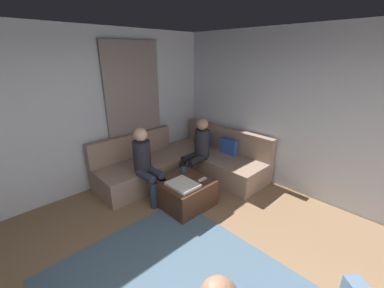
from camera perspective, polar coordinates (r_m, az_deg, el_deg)
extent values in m
cube|color=silver|center=(4.23, 29.46, 5.08)|extent=(6.00, 0.12, 2.70)
cube|color=silver|center=(4.31, -29.06, 5.38)|extent=(0.12, 6.00, 2.70)
cube|color=gray|center=(4.72, -13.28, 7.29)|extent=(0.06, 1.10, 2.50)
cube|color=#9E7F6B|center=(4.96, 5.27, -4.33)|extent=(2.10, 0.85, 0.42)
cube|color=#9E7F6B|center=(5.06, 8.08, 1.35)|extent=(2.10, 0.14, 0.45)
cube|color=#9E7F6B|center=(4.64, -11.23, -6.51)|extent=(0.85, 1.70, 0.42)
cube|color=#9E7F6B|center=(4.75, -13.94, -0.34)|extent=(0.14, 1.70, 0.45)
cube|color=#3359B2|center=(5.27, 2.55, 1.13)|extent=(0.36, 0.12, 0.36)
cube|color=#3359B2|center=(4.84, 8.55, -0.86)|extent=(0.36, 0.12, 0.36)
cube|color=#4C2D1E|center=(3.94, -1.80, -11.24)|extent=(0.76, 0.76, 0.42)
cube|color=white|center=(3.69, -2.18, -9.47)|extent=(0.44, 0.36, 0.04)
cylinder|color=#334C72|center=(4.07, -2.04, -6.05)|extent=(0.08, 0.08, 0.10)
cube|color=white|center=(3.85, 2.44, -8.25)|extent=(0.05, 0.15, 0.02)
cylinder|color=black|center=(4.40, -0.55, -7.63)|extent=(0.12, 0.12, 0.42)
cylinder|color=black|center=(4.52, -2.13, -6.85)|extent=(0.12, 0.12, 0.42)
cylinder|color=black|center=(4.41, 1.33, -3.68)|extent=(0.12, 0.40, 0.12)
cylinder|color=black|center=(4.52, -0.29, -3.01)|extent=(0.12, 0.40, 0.12)
cylinder|color=#26262D|center=(4.50, 2.34, 0.28)|extent=(0.28, 0.28, 0.50)
sphere|color=tan|center=(4.39, 2.41, 4.70)|extent=(0.22, 0.22, 0.22)
cylinder|color=#2D3347|center=(4.00, -6.83, -10.90)|extent=(0.12, 0.12, 0.42)
cylinder|color=#2D3347|center=(3.91, -8.96, -11.80)|extent=(0.12, 0.12, 0.42)
cylinder|color=#2D3347|center=(4.01, -8.74, -6.48)|extent=(0.40, 0.12, 0.12)
cylinder|color=#2D3347|center=(3.93, -10.88, -7.27)|extent=(0.40, 0.12, 0.12)
cylinder|color=#26262D|center=(4.02, -11.63, -2.72)|extent=(0.28, 0.28, 0.50)
sphere|color=#D8AD8C|center=(3.89, -12.01, 2.16)|extent=(0.22, 0.22, 0.22)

